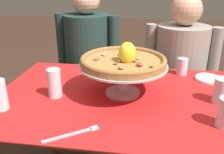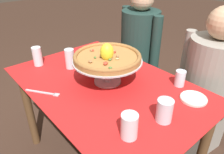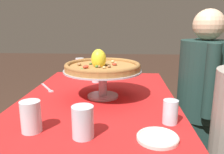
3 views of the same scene
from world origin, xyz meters
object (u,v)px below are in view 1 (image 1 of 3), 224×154
(water_glass_side_right, at_px, (222,92))
(water_glass_back_right, at_px, (182,68))
(diner_left, at_px, (88,69))
(diner_right, at_px, (179,76))
(side_plate, at_px, (208,79))
(dinner_fork, at_px, (74,134))
(pizza, at_px, (124,60))
(pizza_stand, at_px, (123,72))
(water_glass_front_left, at_px, (0,97))
(water_glass_side_left, at_px, (55,85))

(water_glass_side_right, xyz_separation_m, water_glass_back_right, (-0.14, 0.33, -0.01))
(diner_left, xyz_separation_m, diner_right, (0.69, 0.00, -0.01))
(side_plate, bearing_deg, dinner_fork, -134.86)
(pizza, xyz_separation_m, water_glass_side_right, (0.46, -0.02, -0.13))
(pizza_stand, relative_size, diner_right, 0.37)
(water_glass_side_right, bearing_deg, diner_left, 139.51)
(water_glass_back_right, xyz_separation_m, side_plate, (0.14, -0.07, -0.03))
(pizza, relative_size, water_glass_front_left, 2.98)
(pizza, bearing_deg, water_glass_back_right, 44.30)
(pizza, relative_size, diner_right, 0.35)
(water_glass_back_right, distance_m, side_plate, 0.16)
(water_glass_back_right, height_order, dinner_fork, water_glass_back_right)
(water_glass_side_left, relative_size, diner_right, 0.12)
(water_glass_front_left, xyz_separation_m, dinner_fork, (0.37, -0.13, -0.06))
(water_glass_side_right, height_order, side_plate, water_glass_side_right)
(diner_left, relative_size, diner_right, 1.04)
(pizza_stand, xyz_separation_m, diner_left, (-0.34, 0.65, -0.25))
(pizza, xyz_separation_m, water_glass_back_right, (0.32, 0.31, -0.13))
(pizza, xyz_separation_m, diner_right, (0.35, 0.66, -0.32))
(side_plate, xyz_separation_m, diner_right, (-0.10, 0.41, -0.16))
(pizza_stand, relative_size, water_glass_side_left, 3.03)
(water_glass_side_left, distance_m, diner_left, 0.75)
(water_glass_side_right, relative_size, dinner_fork, 0.62)
(pizza_stand, relative_size, water_glass_side_right, 3.60)
(water_glass_side_left, bearing_deg, water_glass_back_right, 30.95)
(pizza, relative_size, water_glass_side_left, 2.91)
(water_glass_side_right, height_order, diner_right, diner_right)
(dinner_fork, bearing_deg, side_plate, 45.14)
(side_plate, height_order, diner_right, diner_right)
(water_glass_side_left, xyz_separation_m, water_glass_back_right, (0.64, 0.38, -0.02))
(water_glass_back_right, height_order, side_plate, water_glass_back_right)
(dinner_fork, bearing_deg, water_glass_side_right, 29.51)
(dinner_fork, bearing_deg, pizza, 68.47)
(water_glass_side_left, height_order, dinner_fork, water_glass_side_left)
(water_glass_side_left, distance_m, side_plate, 0.84)
(diner_left, bearing_deg, water_glass_back_right, -27.70)
(water_glass_side_right, relative_size, water_glass_back_right, 1.19)
(diner_left, bearing_deg, water_glass_side_left, -88.76)
(diner_right, bearing_deg, water_glass_front_left, -134.48)
(diner_right, bearing_deg, water_glass_side_right, -81.55)
(water_glass_back_right, bearing_deg, pizza_stand, -135.98)
(pizza_stand, bearing_deg, water_glass_side_left, -166.78)
(water_glass_front_left, bearing_deg, water_glass_side_right, 11.89)
(pizza_stand, relative_size, dinner_fork, 2.25)
(diner_left, bearing_deg, pizza, -62.68)
(diner_right, bearing_deg, water_glass_back_right, -96.11)
(pizza, height_order, water_glass_side_left, pizza)
(water_glass_side_right, bearing_deg, pizza_stand, 176.89)
(dinner_fork, relative_size, diner_right, 0.16)
(pizza, distance_m, diner_left, 0.80)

